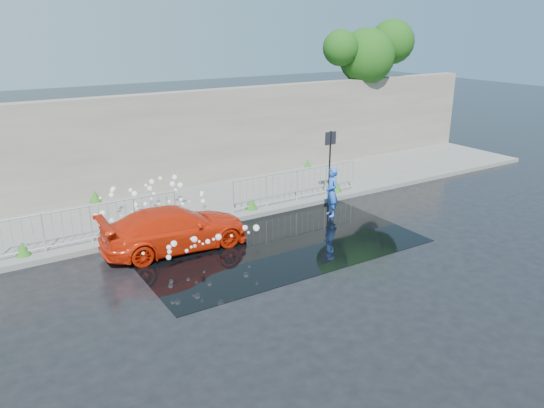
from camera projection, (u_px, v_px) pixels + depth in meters
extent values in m
plane|color=black|center=(276.00, 257.00, 14.32)|extent=(90.00, 90.00, 0.00)
cube|color=#5E5D59|center=(198.00, 204.00, 18.30)|extent=(30.00, 4.00, 0.15)
cube|color=#5E5D59|center=(225.00, 221.00, 16.70)|extent=(30.00, 0.25, 0.16)
cube|color=#676057|center=(171.00, 141.00, 19.48)|extent=(30.00, 0.60, 3.50)
cube|color=black|center=(272.00, 241.00, 15.38)|extent=(8.00, 5.00, 0.01)
cylinder|color=black|center=(330.00, 166.00, 18.52)|extent=(0.06, 0.06, 2.50)
cube|color=black|center=(331.00, 138.00, 18.20)|extent=(0.45, 0.04, 0.45)
cylinder|color=#332114|center=(361.00, 101.00, 25.13)|extent=(0.36, 0.36, 5.00)
sphere|color=#17400F|center=(366.00, 56.00, 23.55)|extent=(2.49, 2.49, 2.49)
sphere|color=#17400F|center=(392.00, 42.00, 24.12)|extent=(2.01, 2.01, 2.01)
sphere|color=#17400F|center=(341.00, 48.00, 22.67)|extent=(1.54, 1.54, 1.54)
cylinder|color=silver|center=(175.00, 208.00, 16.02)|extent=(0.05, 0.05, 1.10)
cylinder|color=silver|center=(89.00, 206.00, 14.60)|extent=(5.00, 0.04, 0.04)
cylinder|color=silver|center=(93.00, 238.00, 14.90)|extent=(5.00, 0.04, 0.04)
cylinder|color=silver|center=(233.00, 197.00, 17.03)|extent=(0.05, 0.05, 1.10)
cylinder|color=silver|center=(353.00, 175.00, 19.55)|extent=(0.05, 0.05, 1.10)
cylinder|color=silver|center=(297.00, 170.00, 18.13)|extent=(5.00, 0.04, 0.04)
cylinder|color=silver|center=(297.00, 197.00, 18.43)|extent=(5.00, 0.04, 0.04)
cone|color=#164D14|center=(23.00, 249.00, 14.01)|extent=(0.40, 0.40, 0.39)
cone|color=#164D14|center=(159.00, 223.00, 15.94)|extent=(0.36, 0.36, 0.31)
cone|color=#164D14|center=(251.00, 204.00, 17.55)|extent=(0.44, 0.44, 0.35)
cone|color=#164D14|center=(337.00, 187.00, 19.36)|extent=(0.38, 0.38, 0.35)
cone|color=#164D14|center=(95.00, 196.00, 18.22)|extent=(0.42, 0.42, 0.42)
cone|color=#164D14|center=(307.00, 163.00, 22.78)|extent=(0.34, 0.34, 0.31)
sphere|color=white|center=(165.00, 209.00, 16.23)|extent=(0.09, 0.09, 0.09)
sphere|color=white|center=(137.00, 209.00, 15.80)|extent=(0.09, 0.09, 0.09)
sphere|color=white|center=(180.00, 185.00, 17.49)|extent=(0.17, 0.17, 0.17)
sphere|color=white|center=(182.00, 204.00, 16.38)|extent=(0.10, 0.10, 0.10)
sphere|color=white|center=(130.00, 190.00, 16.94)|extent=(0.13, 0.13, 0.13)
sphere|color=white|center=(182.00, 223.00, 16.11)|extent=(0.16, 0.16, 0.16)
sphere|color=white|center=(174.00, 177.00, 17.73)|extent=(0.17, 0.17, 0.17)
sphere|color=white|center=(183.00, 215.00, 16.19)|extent=(0.16, 0.16, 0.16)
sphere|color=white|center=(176.00, 210.00, 16.12)|extent=(0.15, 0.15, 0.15)
sphere|color=white|center=(164.00, 211.00, 16.14)|extent=(0.08, 0.08, 0.08)
sphere|color=white|center=(134.00, 194.00, 16.66)|extent=(0.18, 0.18, 0.18)
sphere|color=white|center=(102.00, 213.00, 15.62)|extent=(0.16, 0.16, 0.16)
sphere|color=white|center=(175.00, 190.00, 17.02)|extent=(0.11, 0.11, 0.11)
sphere|color=white|center=(180.00, 208.00, 16.27)|extent=(0.06, 0.06, 0.06)
sphere|color=white|center=(112.00, 191.00, 16.68)|extent=(0.12, 0.12, 0.12)
sphere|color=white|center=(146.00, 185.00, 17.27)|extent=(0.10, 0.10, 0.10)
sphere|color=white|center=(107.00, 243.00, 14.68)|extent=(0.12, 0.12, 0.12)
sphere|color=white|center=(131.00, 235.00, 15.16)|extent=(0.15, 0.15, 0.15)
sphere|color=white|center=(95.00, 216.00, 15.47)|extent=(0.15, 0.15, 0.15)
sphere|color=white|center=(135.00, 205.00, 15.88)|extent=(0.16, 0.16, 0.16)
sphere|color=white|center=(151.00, 199.00, 16.30)|extent=(0.09, 0.09, 0.09)
sphere|color=white|center=(201.00, 195.00, 17.01)|extent=(0.08, 0.08, 0.08)
sphere|color=white|center=(152.00, 231.00, 15.27)|extent=(0.15, 0.15, 0.15)
sphere|color=white|center=(113.00, 189.00, 16.79)|extent=(0.15, 0.15, 0.15)
sphere|color=white|center=(202.00, 193.00, 17.16)|extent=(0.13, 0.13, 0.13)
sphere|color=white|center=(150.00, 188.00, 17.03)|extent=(0.16, 0.16, 0.16)
sphere|color=white|center=(145.00, 204.00, 16.12)|extent=(0.12, 0.12, 0.12)
sphere|color=white|center=(100.00, 198.00, 16.39)|extent=(0.09, 0.09, 0.09)
sphere|color=white|center=(152.00, 182.00, 17.31)|extent=(0.17, 0.17, 0.17)
sphere|color=white|center=(154.00, 194.00, 16.84)|extent=(0.11, 0.11, 0.11)
sphere|color=white|center=(98.00, 205.00, 15.91)|extent=(0.09, 0.09, 0.09)
sphere|color=white|center=(203.00, 201.00, 16.79)|extent=(0.14, 0.14, 0.14)
sphere|color=white|center=(111.00, 195.00, 16.51)|extent=(0.15, 0.15, 0.15)
sphere|color=white|center=(159.00, 204.00, 16.39)|extent=(0.10, 0.10, 0.10)
sphere|color=white|center=(172.00, 184.00, 17.63)|extent=(0.18, 0.18, 0.18)
sphere|color=white|center=(160.00, 178.00, 17.53)|extent=(0.12, 0.12, 0.12)
sphere|color=white|center=(189.00, 202.00, 16.59)|extent=(0.06, 0.06, 0.06)
sphere|color=white|center=(181.00, 200.00, 16.90)|extent=(0.11, 0.11, 0.11)
sphere|color=white|center=(153.00, 215.00, 15.85)|extent=(0.12, 0.12, 0.12)
sphere|color=white|center=(169.00, 202.00, 16.50)|extent=(0.10, 0.10, 0.10)
sphere|color=white|center=(112.00, 220.00, 15.40)|extent=(0.13, 0.13, 0.13)
sphere|color=white|center=(161.00, 226.00, 15.66)|extent=(0.12, 0.12, 0.12)
sphere|color=white|center=(121.00, 216.00, 15.71)|extent=(0.07, 0.07, 0.07)
sphere|color=white|center=(132.00, 212.00, 15.79)|extent=(0.06, 0.06, 0.06)
sphere|color=white|center=(169.00, 257.00, 13.33)|extent=(0.13, 0.13, 0.13)
sphere|color=white|center=(191.00, 247.00, 13.25)|extent=(0.07, 0.07, 0.07)
sphere|color=white|center=(195.00, 246.00, 13.70)|extent=(0.09, 0.09, 0.09)
sphere|color=white|center=(192.00, 239.00, 12.81)|extent=(0.07, 0.07, 0.07)
sphere|color=white|center=(208.00, 242.00, 13.76)|extent=(0.13, 0.13, 0.13)
sphere|color=white|center=(249.00, 233.00, 14.60)|extent=(0.07, 0.07, 0.07)
sphere|color=white|center=(214.00, 239.00, 13.00)|extent=(0.07, 0.07, 0.07)
sphere|color=white|center=(174.00, 244.00, 13.11)|extent=(0.16, 0.16, 0.16)
sphere|color=white|center=(231.00, 236.00, 13.29)|extent=(0.07, 0.07, 0.07)
sphere|color=white|center=(256.00, 230.00, 14.06)|extent=(0.07, 0.07, 0.07)
sphere|color=white|center=(203.00, 244.00, 14.11)|extent=(0.07, 0.07, 0.07)
sphere|color=white|center=(187.00, 251.00, 13.69)|extent=(0.09, 0.09, 0.09)
sphere|color=white|center=(169.00, 252.00, 13.60)|extent=(0.12, 0.12, 0.12)
sphere|color=white|center=(194.00, 239.00, 13.39)|extent=(0.16, 0.16, 0.16)
sphere|color=white|center=(245.00, 228.00, 14.41)|extent=(0.15, 0.15, 0.15)
sphere|color=white|center=(169.00, 247.00, 13.03)|extent=(0.12, 0.12, 0.12)
sphere|color=white|center=(256.00, 228.00, 13.37)|extent=(0.17, 0.17, 0.17)
sphere|color=white|center=(143.00, 253.00, 12.88)|extent=(0.08, 0.08, 0.08)
sphere|color=white|center=(218.00, 237.00, 13.22)|extent=(0.16, 0.16, 0.16)
sphere|color=white|center=(199.00, 242.00, 13.18)|extent=(0.06, 0.06, 0.06)
imported|color=red|center=(175.00, 228.00, 14.70)|extent=(4.16, 1.82, 1.19)
imported|color=blue|center=(332.00, 192.00, 17.16)|extent=(0.54, 0.68, 1.62)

